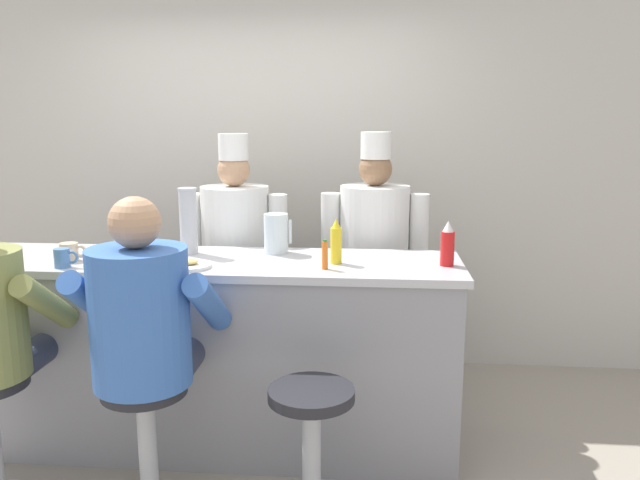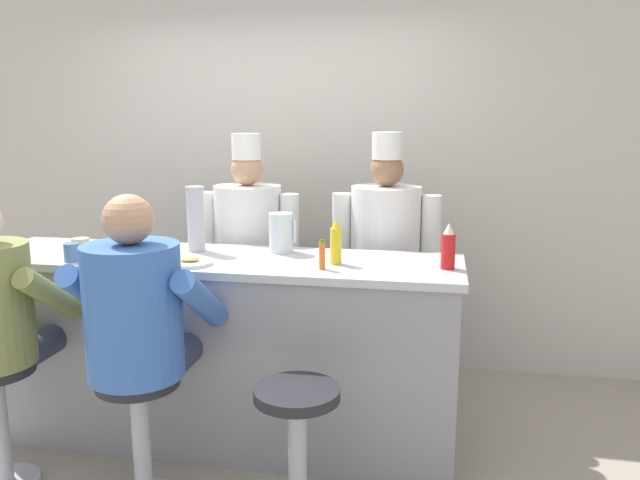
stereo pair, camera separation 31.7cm
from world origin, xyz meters
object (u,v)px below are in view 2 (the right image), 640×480
at_px(ketchup_bottle_red, 448,248).
at_px(coffee_mug_blue, 73,252).
at_px(breakfast_plate, 190,262).
at_px(cup_stack_steel, 196,219).
at_px(cereal_bowl, 9,253).
at_px(diner_seated_blue, 138,319).
at_px(cook_in_whites_far, 385,258).
at_px(coffee_mug_tan, 82,247).
at_px(mustard_bottle_yellow, 336,243).
at_px(empty_stool_round, 297,432).
at_px(hot_sauce_bottle_orange, 322,255).
at_px(cook_in_whites_near, 249,254).
at_px(water_pitcher_clear, 281,233).

height_order(ketchup_bottle_red, coffee_mug_blue, ketchup_bottle_red).
xyz_separation_m(ketchup_bottle_red, breakfast_plate, (-1.29, -0.16, -0.09)).
relative_size(coffee_mug_blue, cup_stack_steel, 0.34).
distance_m(cereal_bowl, diner_seated_blue, 1.02).
bearing_deg(cook_in_whites_far, cup_stack_steel, -152.57).
xyz_separation_m(breakfast_plate, cup_stack_steel, (-0.09, 0.32, 0.17)).
height_order(ketchup_bottle_red, cereal_bowl, ketchup_bottle_red).
bearing_deg(coffee_mug_tan, ketchup_bottle_red, 1.82).
height_order(mustard_bottle_yellow, cook_in_whites_far, cook_in_whites_far).
relative_size(empty_stool_round, cook_in_whites_far, 0.37).
distance_m(diner_seated_blue, cook_in_whites_far, 1.61).
distance_m(hot_sauce_bottle_orange, cook_in_whites_far, 0.87).
bearing_deg(mustard_bottle_yellow, coffee_mug_tan, -177.49).
height_order(ketchup_bottle_red, coffee_mug_tan, ketchup_bottle_red).
bearing_deg(empty_stool_round, hot_sauce_bottle_orange, 87.73).
bearing_deg(cook_in_whites_near, cereal_bowl, -141.20).
distance_m(hot_sauce_bottle_orange, cup_stack_steel, 0.83).
height_order(hot_sauce_bottle_orange, coffee_mug_blue, hot_sauce_bottle_orange).
distance_m(diner_seated_blue, empty_stool_round, 0.87).
relative_size(mustard_bottle_yellow, coffee_mug_blue, 1.86).
distance_m(water_pitcher_clear, breakfast_plate, 0.55).
height_order(hot_sauce_bottle_orange, empty_stool_round, hot_sauce_bottle_orange).
height_order(hot_sauce_bottle_orange, breakfast_plate, hot_sauce_bottle_orange).
bearing_deg(cereal_bowl, coffee_mug_tan, 20.45).
height_order(mustard_bottle_yellow, water_pitcher_clear, mustard_bottle_yellow).
xyz_separation_m(mustard_bottle_yellow, coffee_mug_blue, (-1.35, -0.20, -0.06)).
bearing_deg(water_pitcher_clear, ketchup_bottle_red, -13.84).
height_order(mustard_bottle_yellow, cup_stack_steel, cup_stack_steel).
bearing_deg(ketchup_bottle_red, cereal_bowl, -175.23).
distance_m(mustard_bottle_yellow, coffee_mug_blue, 1.36).
bearing_deg(diner_seated_blue, mustard_bottle_yellow, 35.50).
bearing_deg(empty_stool_round, coffee_mug_blue, 162.34).
distance_m(water_pitcher_clear, cook_in_whites_far, 0.74).
distance_m(mustard_bottle_yellow, diner_seated_blue, 1.03).
bearing_deg(cup_stack_steel, coffee_mug_blue, -145.36).
distance_m(coffee_mug_tan, cook_in_whites_near, 1.03).
distance_m(hot_sauce_bottle_orange, coffee_mug_blue, 1.30).
height_order(coffee_mug_blue, cup_stack_steel, cup_stack_steel).
bearing_deg(empty_stool_round, ketchup_bottle_red, 44.38).
xyz_separation_m(hot_sauce_bottle_orange, coffee_mug_tan, (-1.34, 0.07, -0.02)).
bearing_deg(mustard_bottle_yellow, cook_in_whites_near, 135.38).
distance_m(ketchup_bottle_red, coffee_mug_tan, 1.94).
xyz_separation_m(mustard_bottle_yellow, hot_sauce_bottle_orange, (-0.05, -0.13, -0.04)).
height_order(diner_seated_blue, empty_stool_round, diner_seated_blue).
relative_size(cereal_bowl, coffee_mug_tan, 1.18).
xyz_separation_m(ketchup_bottle_red, cook_in_whites_near, (-1.23, 0.66, -0.23)).
xyz_separation_m(hot_sauce_bottle_orange, water_pitcher_clear, (-0.30, 0.35, 0.04)).
bearing_deg(ketchup_bottle_red, water_pitcher_clear, 166.16).
relative_size(breakfast_plate, cook_in_whites_far, 0.13).
xyz_separation_m(coffee_mug_blue, diner_seated_blue, (0.54, -0.37, -0.21)).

